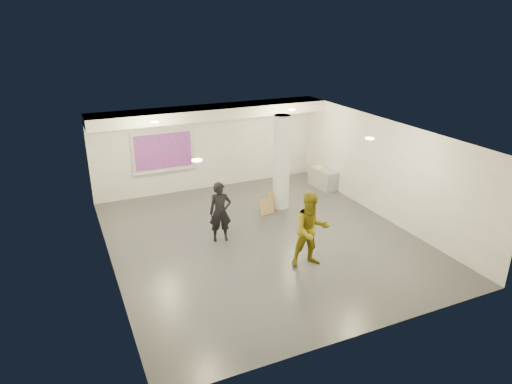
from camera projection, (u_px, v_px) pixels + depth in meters
name	position (u px, v px, depth m)	size (l,w,h in m)	color
floor	(262.00, 239.00, 12.67)	(8.00, 9.00, 0.01)	#383A3F
ceiling	(262.00, 133.00, 11.58)	(8.00, 9.00, 0.01)	white
wall_back	(208.00, 147.00, 15.95)	(8.00, 0.01, 3.00)	silver
wall_front	(366.00, 268.00, 8.30)	(8.00, 0.01, 3.00)	silver
wall_left	(106.00, 213.00, 10.60)	(0.01, 9.00, 3.00)	silver
wall_right	(383.00, 169.00, 13.65)	(0.01, 9.00, 3.00)	silver
soffit_band	(212.00, 112.00, 15.01)	(8.00, 1.10, 0.36)	silver
downlight_nw	(155.00, 122.00, 12.88)	(0.22, 0.22, 0.02)	#FFCE93
downlight_ne	(292.00, 110.00, 14.56)	(0.22, 0.22, 0.02)	#FFCE93
downlight_sw	(197.00, 160.00, 9.48)	(0.22, 0.22, 0.02)	#FFCE93
downlight_se	(370.00, 138.00, 11.16)	(0.22, 0.22, 0.02)	#FFCE93
column	(281.00, 163.00, 14.23)	(0.52, 0.52, 3.00)	silver
projection_screen	(163.00, 152.00, 15.29)	(2.10, 0.13, 1.42)	silver
credenza	(323.00, 178.00, 16.35)	(0.50, 1.19, 0.69)	gray
papers_stack	(320.00, 167.00, 16.41)	(0.24, 0.31, 0.02)	silver
postit_pad	(320.00, 167.00, 16.40)	(0.20, 0.28, 0.03)	#E0F631
cardboard_back	(274.00, 200.00, 14.53)	(0.53, 0.05, 0.58)	#987A4B
cardboard_front	(266.00, 206.00, 14.17)	(0.48, 0.05, 0.53)	#987A4B
woman	(220.00, 212.00, 12.30)	(0.61, 0.40, 1.67)	black
man	(311.00, 230.00, 11.02)	(0.92, 0.72, 1.90)	olive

